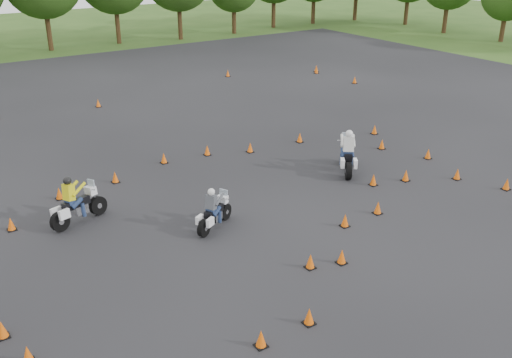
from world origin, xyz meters
The scene contains 7 objects.
ground centered at (0.00, 0.00, 0.00)m, with size 140.00×140.00×0.00m, color #2D5119.
asphalt_pad centered at (0.00, 6.00, 0.01)m, with size 62.00×62.00×0.00m, color black.
treeline centered at (2.78, 35.24, 4.68)m, with size 86.96×32.42×10.55m.
traffic_cones centered at (0.14, 5.41, 0.23)m, with size 35.96×33.14×0.45m.
rider_grey centered at (-2.00, 3.57, 0.78)m, with size 2.00×0.61×1.54m, color #44474D, non-canonical shape.
rider_yellow centered at (-5.74, 6.53, 0.88)m, with size 2.28×0.70×1.76m, color gold, non-canonical shape.
rider_white centered at (5.25, 4.88, 0.96)m, with size 2.48×0.76×1.91m, color beige, non-canonical shape.
Camera 1 is at (-10.60, -11.75, 9.32)m, focal length 40.00 mm.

